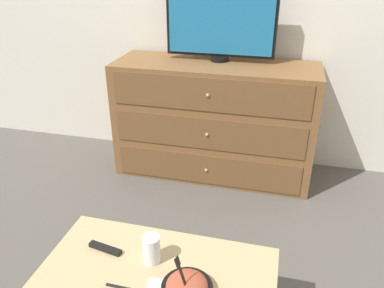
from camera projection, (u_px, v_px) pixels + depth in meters
The scene contains 7 objects.
ground_plane at pixel (221, 153), 3.14m from camera, with size 12.00×12.00×0.00m, color #56514C.
dresser at pixel (214, 120), 2.72m from camera, with size 1.40×0.51×0.83m.
tv at pixel (221, 22), 2.48m from camera, with size 0.74×0.13×0.50m.
coffee_table at pixel (158, 281), 1.49m from camera, with size 0.92×0.48×0.39m.
takeout_bowl at pixel (187, 288), 1.35m from camera, with size 0.19×0.19×0.18m.
drink_cup at pixel (152, 251), 1.49m from camera, with size 0.07×0.07×0.12m.
remote_control at pixel (105, 248), 1.56m from camera, with size 0.15×0.05×0.02m.
Camera 1 is at (0.43, -2.74, 1.50)m, focal length 35.00 mm.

